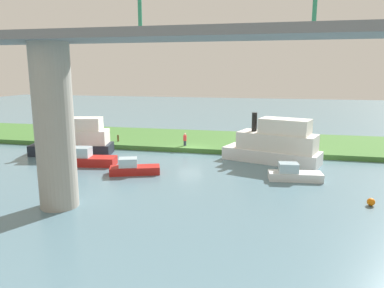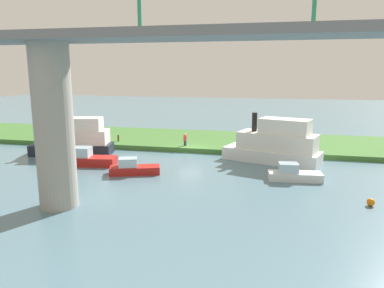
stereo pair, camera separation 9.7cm
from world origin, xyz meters
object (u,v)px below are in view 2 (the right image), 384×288
at_px(pontoon_yellow, 75,139).
at_px(skiff_small, 293,174).
at_px(motorboat_red, 86,159).
at_px(mooring_post, 118,138).
at_px(marker_buoy, 371,202).
at_px(riverboat_paddlewheel, 133,168).
at_px(person_on_bank, 185,139).
at_px(bridge_pylon, 54,127).
at_px(houseboat_blue, 275,144).

xyz_separation_m(pontoon_yellow, skiff_small, (-21.67, 4.53, -1.05)).
height_order(pontoon_yellow, motorboat_red, pontoon_yellow).
bearing_deg(skiff_small, mooring_post, -26.69).
bearing_deg(marker_buoy, riverboat_paddlewheel, -11.56).
bearing_deg(person_on_bank, riverboat_paddlewheel, 78.71).
height_order(motorboat_red, riverboat_paddlewheel, motorboat_red).
xyz_separation_m(bridge_pylon, mooring_post, (4.31, -18.77, -4.21)).
height_order(bridge_pylon, person_on_bank, bridge_pylon).
distance_m(person_on_bank, riverboat_paddlewheel, 10.23).
xyz_separation_m(person_on_bank, skiff_small, (-11.01, 8.88, -0.71)).
distance_m(houseboat_blue, skiff_small, 5.98).
height_order(houseboat_blue, riverboat_paddlewheel, houseboat_blue).
height_order(person_on_bank, marker_buoy, person_on_bank).
bearing_deg(skiff_small, houseboat_blue, -75.07).
bearing_deg(pontoon_yellow, mooring_post, -116.70).
bearing_deg(person_on_bank, houseboat_blue, 161.25).
bearing_deg(skiff_small, riverboat_paddlewheel, 4.92).
xyz_separation_m(riverboat_paddlewheel, skiff_small, (-13.00, -1.12, 0.00)).
height_order(motorboat_red, marker_buoy, motorboat_red).
distance_m(riverboat_paddlewheel, skiff_small, 13.05).
distance_m(mooring_post, houseboat_blue, 18.06).
relative_size(riverboat_paddlewheel, skiff_small, 1.03).
xyz_separation_m(person_on_bank, mooring_post, (8.10, -0.72, -0.33)).
relative_size(mooring_post, pontoon_yellow, 0.09).
bearing_deg(skiff_small, pontoon_yellow, -11.80).
height_order(bridge_pylon, skiff_small, bridge_pylon).
height_order(riverboat_paddlewheel, marker_buoy, riverboat_paddlewheel).
distance_m(bridge_pylon, motorboat_red, 11.34).
distance_m(mooring_post, riverboat_paddlewheel, 12.35).
relative_size(bridge_pylon, pontoon_yellow, 1.19).
relative_size(bridge_pylon, motorboat_red, 1.94).
bearing_deg(riverboat_paddlewheel, skiff_small, -175.08).
distance_m(bridge_pylon, marker_buoy, 20.48).
relative_size(bridge_pylon, skiff_small, 2.39).
bearing_deg(pontoon_yellow, skiff_small, 168.20).
distance_m(person_on_bank, motorboat_red, 10.99).
distance_m(person_on_bank, pontoon_yellow, 11.52).
bearing_deg(motorboat_red, bridge_pylon, 109.47).
bearing_deg(motorboat_red, mooring_post, -84.65).
relative_size(person_on_bank, skiff_small, 0.33).
bearing_deg(riverboat_paddlewheel, bridge_pylon, 77.41).
relative_size(pontoon_yellow, motorboat_red, 1.63).
bearing_deg(marker_buoy, skiff_small, -45.72).
xyz_separation_m(houseboat_blue, riverboat_paddlewheel, (11.50, 6.78, -1.20)).
bearing_deg(person_on_bank, marker_buoy, 138.93).
relative_size(motorboat_red, skiff_small, 1.23).
bearing_deg(bridge_pylon, houseboat_blue, -131.88).
relative_size(mooring_post, marker_buoy, 1.49).
xyz_separation_m(pontoon_yellow, riverboat_paddlewheel, (-8.66, 5.65, -1.05)).
height_order(bridge_pylon, mooring_post, bridge_pylon).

